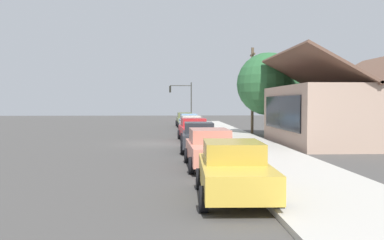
% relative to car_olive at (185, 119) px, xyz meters
% --- Properties ---
extents(ground_plane, '(120.00, 120.00, 0.00)m').
position_rel_car_olive_xyz_m(ground_plane, '(19.60, -2.64, -0.81)').
color(ground_plane, '#4C4947').
extents(sidewalk_curb, '(60.00, 4.20, 0.16)m').
position_rel_car_olive_xyz_m(sidewalk_curb, '(19.60, 2.96, -0.73)').
color(sidewalk_curb, beige).
rests_on(sidewalk_curb, ground).
extents(car_olive, '(4.56, 2.04, 1.59)m').
position_rel_car_olive_xyz_m(car_olive, '(0.00, 0.00, 0.00)').
color(car_olive, olive).
rests_on(car_olive, ground).
extents(car_skyblue, '(4.39, 2.11, 1.59)m').
position_rel_car_olive_xyz_m(car_skyblue, '(5.67, 0.21, -0.00)').
color(car_skyblue, '#8CB7E0').
rests_on(car_skyblue, ground).
extents(car_ivory, '(4.45, 2.15, 1.59)m').
position_rel_car_olive_xyz_m(car_ivory, '(11.94, 0.14, -0.00)').
color(car_ivory, silver).
rests_on(car_ivory, ground).
extents(car_cherry, '(4.56, 2.27, 1.59)m').
position_rel_car_olive_xyz_m(car_cherry, '(17.47, 0.05, 0.00)').
color(car_cherry, red).
rests_on(car_cherry, ground).
extents(car_charcoal, '(4.69, 2.15, 1.59)m').
position_rel_car_olive_xyz_m(car_charcoal, '(23.96, -0.02, 0.00)').
color(car_charcoal, '#2D3035').
rests_on(car_charcoal, ground).
extents(car_coral, '(4.81, 2.10, 1.59)m').
position_rel_car_olive_xyz_m(car_coral, '(29.89, 0.06, 0.00)').
color(car_coral, '#EA8C75').
rests_on(car_coral, ground).
extents(car_mustard, '(4.52, 2.18, 1.59)m').
position_rel_car_olive_xyz_m(car_mustard, '(35.60, 0.19, 0.00)').
color(car_mustard, gold).
rests_on(car_mustard, ground).
extents(storefront_building, '(10.72, 7.97, 5.94)m').
position_rel_car_olive_xyz_m(storefront_building, '(20.73, 9.34, 1.22)').
color(storefront_building, tan).
rests_on(storefront_building, ground).
extents(shade_tree, '(5.13, 5.13, 6.80)m').
position_rel_car_olive_xyz_m(shade_tree, '(13.22, 6.38, 3.41)').
color(shade_tree, brown).
rests_on(shade_tree, ground).
extents(traffic_light_main, '(0.37, 2.79, 5.20)m').
position_rel_car_olive_xyz_m(traffic_light_main, '(-4.45, -0.10, 2.68)').
color(traffic_light_main, '#383833').
rests_on(traffic_light_main, ground).
extents(utility_pole_wooden, '(1.80, 0.24, 7.50)m').
position_rel_car_olive_xyz_m(utility_pole_wooden, '(10.83, 5.56, 3.11)').
color(utility_pole_wooden, brown).
rests_on(utility_pole_wooden, ground).
extents(fire_hydrant_red, '(0.22, 0.22, 0.71)m').
position_rel_car_olive_xyz_m(fire_hydrant_red, '(18.21, 1.56, -0.32)').
color(fire_hydrant_red, red).
rests_on(fire_hydrant_red, sidewalk_curb).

